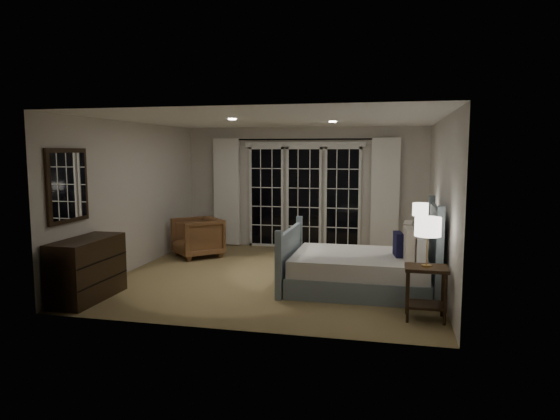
% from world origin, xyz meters
% --- Properties ---
extents(floor, '(5.00, 5.00, 0.00)m').
position_xyz_m(floor, '(0.00, 0.00, 0.00)').
color(floor, olive).
rests_on(floor, ground).
extents(ceiling, '(5.00, 5.00, 0.00)m').
position_xyz_m(ceiling, '(0.00, 0.00, 2.50)').
color(ceiling, white).
rests_on(ceiling, wall_back).
extents(wall_left, '(0.02, 5.00, 2.50)m').
position_xyz_m(wall_left, '(-2.50, 0.00, 1.25)').
color(wall_left, beige).
rests_on(wall_left, floor).
extents(wall_right, '(0.02, 5.00, 2.50)m').
position_xyz_m(wall_right, '(2.50, 0.00, 1.25)').
color(wall_right, beige).
rests_on(wall_right, floor).
extents(wall_back, '(5.00, 0.02, 2.50)m').
position_xyz_m(wall_back, '(0.00, 2.50, 1.25)').
color(wall_back, beige).
rests_on(wall_back, floor).
extents(wall_front, '(5.00, 0.02, 2.50)m').
position_xyz_m(wall_front, '(0.00, -2.50, 1.25)').
color(wall_front, beige).
rests_on(wall_front, floor).
extents(french_doors, '(2.50, 0.04, 2.20)m').
position_xyz_m(french_doors, '(0.00, 2.46, 1.09)').
color(french_doors, black).
rests_on(french_doors, wall_back).
extents(curtain_rod, '(3.50, 0.03, 0.03)m').
position_xyz_m(curtain_rod, '(0.00, 2.40, 2.25)').
color(curtain_rod, black).
rests_on(curtain_rod, wall_back).
extents(curtain_left, '(0.55, 0.10, 2.25)m').
position_xyz_m(curtain_left, '(-1.65, 2.38, 1.15)').
color(curtain_left, white).
rests_on(curtain_left, curtain_rod).
extents(curtain_right, '(0.55, 0.10, 2.25)m').
position_xyz_m(curtain_right, '(1.65, 2.38, 1.15)').
color(curtain_right, white).
rests_on(curtain_right, curtain_rod).
extents(downlight_a, '(0.12, 0.12, 0.01)m').
position_xyz_m(downlight_a, '(0.80, 0.60, 2.49)').
color(downlight_a, white).
rests_on(downlight_a, ceiling).
extents(downlight_b, '(0.12, 0.12, 0.01)m').
position_xyz_m(downlight_b, '(-0.60, -0.40, 2.49)').
color(downlight_b, white).
rests_on(downlight_b, ceiling).
extents(bed, '(2.13, 1.52, 1.24)m').
position_xyz_m(bed, '(1.42, -0.50, 0.32)').
color(bed, slate).
rests_on(bed, floor).
extents(nightstand_left, '(0.50, 0.40, 0.65)m').
position_xyz_m(nightstand_left, '(2.21, -1.64, 0.43)').
color(nightstand_left, black).
rests_on(nightstand_left, floor).
extents(nightstand_right, '(0.48, 0.38, 0.63)m').
position_xyz_m(nightstand_right, '(2.25, 0.68, 0.41)').
color(nightstand_right, black).
rests_on(nightstand_right, floor).
extents(lamp_left, '(0.31, 0.31, 0.59)m').
position_xyz_m(lamp_left, '(2.21, -1.64, 1.12)').
color(lamp_left, tan).
rests_on(lamp_left, nightstand_left).
extents(lamp_right, '(0.28, 0.28, 0.55)m').
position_xyz_m(lamp_right, '(2.25, 0.68, 1.06)').
color(lamp_right, tan).
rests_on(lamp_right, nightstand_right).
extents(armchair, '(1.15, 1.15, 0.75)m').
position_xyz_m(armchair, '(-1.82, 1.13, 0.38)').
color(armchair, brown).
rests_on(armchair, floor).
extents(dresser, '(0.50, 1.18, 0.84)m').
position_xyz_m(dresser, '(-2.23, -1.80, 0.42)').
color(dresser, black).
rests_on(dresser, floor).
extents(mirror, '(0.05, 0.85, 1.00)m').
position_xyz_m(mirror, '(-2.47, -1.80, 1.55)').
color(mirror, black).
rests_on(mirror, wall_left).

